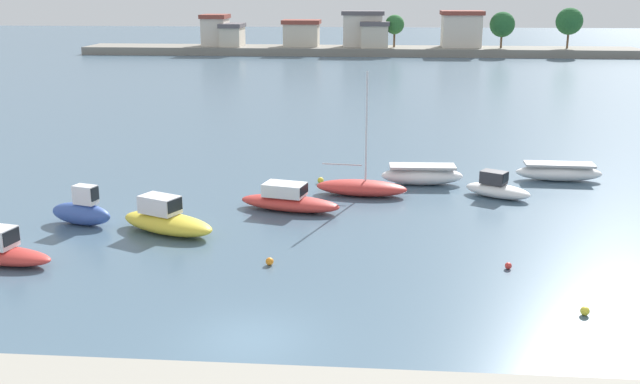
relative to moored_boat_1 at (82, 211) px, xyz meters
The scene contains 13 objects.
ground_plane 15.57m from the moored_boat_1, 47.99° to the right, with size 400.00×400.00×0.00m, color #476075.
moored_boat_1 is the anchor object (origin of this frame).
moored_boat_2 4.57m from the moored_boat_1, 10.68° to the right, with size 5.47×3.90×1.76m.
moored_boat_3 10.39m from the moored_boat_1, 18.11° to the left, with size 5.71×2.95×1.45m.
moored_boat_4 15.05m from the moored_boat_1, 25.38° to the left, with size 5.31×2.34×6.96m.
moored_boat_5 19.41m from the moored_boat_1, 28.10° to the left, with size 4.91×1.88×1.17m.
moored_boat_6 22.17m from the moored_boat_1, 17.46° to the left, with size 3.96×3.16×1.47m.
moored_boat_7 27.59m from the moored_boat_1, 22.84° to the left, with size 5.16×1.68×1.08m.
mooring_buoy_0 14.20m from the moored_boat_1, 38.58° to the left, with size 0.38×0.38×0.38m, color yellow.
mooring_buoy_1 23.67m from the moored_boat_1, 21.55° to the right, with size 0.33×0.33×0.33m, color yellow.
mooring_buoy_2 20.49m from the moored_boat_1, 12.28° to the right, with size 0.29×0.29×0.29m, color red.
mooring_buoy_4 11.11m from the moored_boat_1, 25.25° to the right, with size 0.34×0.34×0.34m, color orange.
distant_shoreline 97.50m from the moored_boat_1, 82.93° to the left, with size 95.51×9.07×8.04m.
Camera 1 is at (4.13, -22.00, 11.33)m, focal length 41.31 mm.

